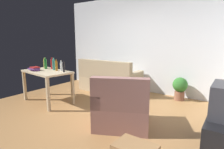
# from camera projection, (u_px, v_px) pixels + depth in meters

# --- Properties ---
(ground_plane) EXTENTS (5.20, 4.40, 0.02)m
(ground_plane) POSITION_uv_depth(u_px,v_px,m) (94.00, 115.00, 3.78)
(ground_plane) COLOR #9E7042
(wall_rear) EXTENTS (5.20, 0.10, 2.70)m
(wall_rear) POSITION_uv_depth(u_px,v_px,m) (142.00, 44.00, 5.32)
(wall_rear) COLOR silver
(wall_rear) RESTS_ON ground_plane
(couch) EXTENTS (1.72, 0.84, 0.92)m
(couch) POSITION_uv_depth(u_px,v_px,m) (109.00, 81.00, 5.41)
(couch) COLOR tan
(couch) RESTS_ON ground_plane
(desk) EXTENTS (1.29, 0.86, 0.76)m
(desk) POSITION_uv_depth(u_px,v_px,m) (47.00, 75.00, 4.41)
(desk) COLOR #C6B28E
(desk) RESTS_ON ground_plane
(potted_plant) EXTENTS (0.36, 0.36, 0.57)m
(potted_plant) POSITION_uv_depth(u_px,v_px,m) (180.00, 87.00, 4.61)
(potted_plant) COLOR brown
(potted_plant) RESTS_ON ground_plane
(armchair) EXTENTS (1.17, 1.14, 0.92)m
(armchair) POSITION_uv_depth(u_px,v_px,m) (121.00, 109.00, 3.20)
(armchair) COLOR #996B66
(armchair) RESTS_ON ground_plane
(bottle_squat) EXTENTS (0.05, 0.05, 0.27)m
(bottle_squat) POSITION_uv_depth(u_px,v_px,m) (44.00, 63.00, 4.80)
(bottle_squat) COLOR #BCB24C
(bottle_squat) RESTS_ON desk
(bottle_green) EXTENTS (0.07, 0.07, 0.28)m
(bottle_green) POSITION_uv_depth(u_px,v_px,m) (46.00, 64.00, 4.66)
(bottle_green) COLOR #1E722D
(bottle_green) RESTS_ON desk
(bottle_red) EXTENTS (0.07, 0.07, 0.29)m
(bottle_red) POSITION_uv_depth(u_px,v_px,m) (52.00, 64.00, 4.63)
(bottle_red) COLOR #AD2323
(bottle_red) RESTS_ON desk
(bottle_tall) EXTENTS (0.06, 0.06, 0.30)m
(bottle_tall) POSITION_uv_depth(u_px,v_px,m) (54.00, 64.00, 4.49)
(bottle_tall) COLOR teal
(bottle_tall) RESTS_ON desk
(bottle_amber) EXTENTS (0.05, 0.05, 0.27)m
(bottle_amber) POSITION_uv_depth(u_px,v_px,m) (56.00, 66.00, 4.39)
(bottle_amber) COLOR #9E6019
(bottle_amber) RESTS_ON desk
(bottle_clear) EXTENTS (0.05, 0.05, 0.25)m
(bottle_clear) POSITION_uv_depth(u_px,v_px,m) (61.00, 66.00, 4.33)
(bottle_clear) COLOR silver
(bottle_clear) RESTS_ON desk
(bottle_dark) EXTENTS (0.04, 0.04, 0.27)m
(bottle_dark) POSITION_uv_depth(u_px,v_px,m) (64.00, 67.00, 4.20)
(bottle_dark) COLOR black
(bottle_dark) RESTS_ON desk
(book_stack) EXTENTS (0.27, 0.21, 0.09)m
(book_stack) POSITION_uv_depth(u_px,v_px,m) (35.00, 69.00, 4.42)
(book_stack) COLOR #593372
(book_stack) RESTS_ON desk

